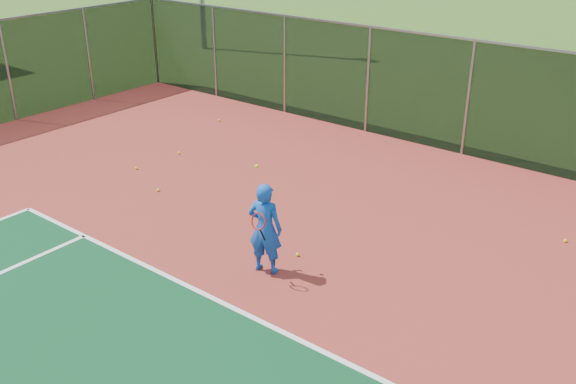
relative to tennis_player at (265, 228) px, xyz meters
name	(u,v)px	position (x,y,z in m)	size (l,w,h in m)	color
tennis_player	(265,228)	(0.00, 0.00, 0.00)	(0.72, 0.70, 1.98)	blue
practice_ball_1	(219,120)	(-6.68, 5.76, -0.83)	(0.07, 0.07, 0.07)	yellow
practice_ball_2	(298,254)	(0.14, 0.77, -0.83)	(0.07, 0.07, 0.07)	yellow
practice_ball_5	(565,241)	(3.96, 4.45, -0.83)	(0.07, 0.07, 0.07)	yellow
practice_ball_6	(179,153)	(-5.59, 3.08, -0.83)	(0.07, 0.07, 0.07)	yellow
practice_ball_7	(136,168)	(-5.63, 1.68, -0.83)	(0.07, 0.07, 0.07)	yellow
practice_ball_8	(158,190)	(-4.20, 1.13, -0.83)	(0.07, 0.07, 0.07)	yellow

